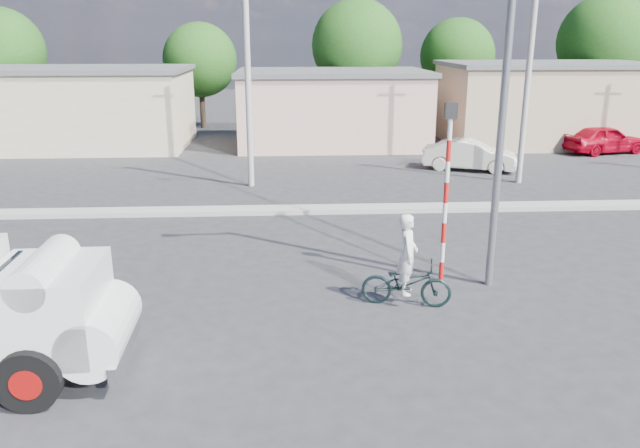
{
  "coord_description": "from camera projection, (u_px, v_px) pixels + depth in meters",
  "views": [
    {
      "loc": [
        -0.58,
        -12.68,
        5.81
      ],
      "look_at": [
        0.24,
        2.22,
        1.3
      ],
      "focal_mm": 35.0,
      "sensor_mm": 36.0,
      "label": 1
    }
  ],
  "objects": [
    {
      "name": "car_red",
      "position": [
        605.0,
        139.0,
        32.05
      ],
      "size": [
        4.52,
        2.64,
        1.44
      ],
      "primitive_type": "imported",
      "rotation": [
        0.0,
        0.0,
        1.8
      ],
      "color": "#AB0218",
      "rests_on": "ground"
    },
    {
      "name": "bicycle",
      "position": [
        406.0,
        283.0,
        13.9
      ],
      "size": [
        2.1,
        1.1,
        1.05
      ],
      "primitive_type": "imported",
      "rotation": [
        0.0,
        0.0,
        1.36
      ],
      "color": "black",
      "rests_on": "ground"
    },
    {
      "name": "streetlight",
      "position": [
        499.0,
        76.0,
        13.76
      ],
      "size": [
        2.34,
        0.22,
        9.0
      ],
      "color": "slate",
      "rests_on": "ground"
    },
    {
      "name": "utility_poles",
      "position": [
        383.0,
        83.0,
        24.29
      ],
      "size": [
        35.4,
        0.24,
        8.0
      ],
      "color": "#99968E",
      "rests_on": "ground"
    },
    {
      "name": "ground_plane",
      "position": [
        315.0,
        309.0,
        13.83
      ],
      "size": [
        120.0,
        120.0,
        0.0
      ],
      "primitive_type": "plane",
      "color": "#2B2B2E",
      "rests_on": "ground"
    },
    {
      "name": "building_row",
      "position": [
        316.0,
        106.0,
        34.3
      ],
      "size": [
        37.8,
        7.3,
        4.44
      ],
      "color": "#C1B592",
      "rests_on": "ground"
    },
    {
      "name": "car_cream",
      "position": [
        470.0,
        155.0,
        28.0
      ],
      "size": [
        4.38,
        2.81,
        1.36
      ],
      "primitive_type": "imported",
      "rotation": [
        0.0,
        0.0,
        1.21
      ],
      "color": "beige",
      "rests_on": "ground"
    },
    {
      "name": "median",
      "position": [
        304.0,
        210.0,
        21.45
      ],
      "size": [
        40.0,
        0.8,
        0.16
      ],
      "primitive_type": "cube",
      "color": "#99968E",
      "rests_on": "ground"
    },
    {
      "name": "traffic_pole",
      "position": [
        447.0,
        178.0,
        14.68
      ],
      "size": [
        0.28,
        0.18,
        4.36
      ],
      "color": "red",
      "rests_on": "ground"
    },
    {
      "name": "tree_row",
      "position": [
        409.0,
        50.0,
        40.06
      ],
      "size": [
        51.24,
        7.43,
        8.42
      ],
      "color": "#38281E",
      "rests_on": "ground"
    },
    {
      "name": "cyclist",
      "position": [
        407.0,
        267.0,
        13.78
      ],
      "size": [
        0.57,
        0.74,
        1.83
      ],
      "primitive_type": "imported",
      "rotation": [
        0.0,
        0.0,
        1.36
      ],
      "color": "white",
      "rests_on": "ground"
    }
  ]
}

